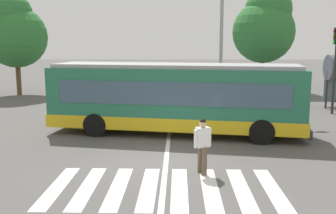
# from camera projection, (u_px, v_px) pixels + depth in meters

# --- Properties ---
(ground_plane) EXTENTS (160.00, 160.00, 0.00)m
(ground_plane) POSITION_uv_depth(u_px,v_px,m) (159.00, 163.00, 13.03)
(ground_plane) COLOR #514F4C
(city_transit_bus) EXTENTS (11.28, 4.28, 3.06)m
(city_transit_bus) POSITION_uv_depth(u_px,v_px,m) (175.00, 98.00, 16.96)
(city_transit_bus) COLOR black
(city_transit_bus) RESTS_ON ground_plane
(pedestrian_crossing_street) EXTENTS (0.53, 0.40, 1.72)m
(pedestrian_crossing_street) POSITION_uv_depth(u_px,v_px,m) (203.00, 143.00, 11.79)
(pedestrian_crossing_street) COLOR brown
(pedestrian_crossing_street) RESTS_ON ground_plane
(parked_car_charcoal) EXTENTS (1.89, 4.51, 1.35)m
(parked_car_charcoal) POSITION_uv_depth(u_px,v_px,m) (122.00, 89.00, 27.20)
(parked_car_charcoal) COLOR black
(parked_car_charcoal) RESTS_ON ground_plane
(parked_car_white) EXTENTS (1.88, 4.50, 1.35)m
(parked_car_white) POSITION_uv_depth(u_px,v_px,m) (162.00, 88.00, 27.49)
(parked_car_white) COLOR black
(parked_car_white) RESTS_ON ground_plane
(parked_car_silver) EXTENTS (1.95, 4.54, 1.35)m
(parked_car_silver) POSITION_uv_depth(u_px,v_px,m) (200.00, 89.00, 27.24)
(parked_car_silver) COLOR black
(parked_car_silver) RESTS_ON ground_plane
(parked_car_blue) EXTENTS (2.03, 4.58, 1.35)m
(parked_car_blue) POSITION_uv_depth(u_px,v_px,m) (236.00, 88.00, 27.52)
(parked_car_blue) COLOR black
(parked_car_blue) RESTS_ON ground_plane
(traffic_light_far_corner) EXTENTS (0.33, 0.32, 4.77)m
(traffic_light_far_corner) POSITION_uv_depth(u_px,v_px,m) (336.00, 57.00, 21.45)
(traffic_light_far_corner) COLOR #28282B
(traffic_light_far_corner) RESTS_ON ground_plane
(twin_arm_street_lamp) EXTENTS (4.16, 0.32, 9.14)m
(twin_arm_street_lamp) POSITION_uv_depth(u_px,v_px,m) (222.00, 14.00, 22.28)
(twin_arm_street_lamp) COLOR #939399
(twin_arm_street_lamp) RESTS_ON ground_plane
(background_tree_left) EXTENTS (4.60, 4.60, 7.71)m
(background_tree_left) POSITION_uv_depth(u_px,v_px,m) (14.00, 30.00, 29.08)
(background_tree_left) COLOR brown
(background_tree_left) RESTS_ON ground_plane
(background_tree_right) EXTENTS (5.07, 5.07, 8.49)m
(background_tree_right) POSITION_uv_depth(u_px,v_px,m) (265.00, 25.00, 31.86)
(background_tree_right) COLOR brown
(background_tree_right) RESTS_ON ground_plane
(crosswalk_painted_stripes) EXTENTS (6.39, 3.27, 0.01)m
(crosswalk_painted_stripes) POSITION_uv_depth(u_px,v_px,m) (164.00, 188.00, 10.76)
(crosswalk_painted_stripes) COLOR silver
(crosswalk_painted_stripes) RESTS_ON ground_plane
(lane_center_line) EXTENTS (0.16, 24.00, 0.01)m
(lane_center_line) POSITION_uv_depth(u_px,v_px,m) (168.00, 147.00, 14.99)
(lane_center_line) COLOR silver
(lane_center_line) RESTS_ON ground_plane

